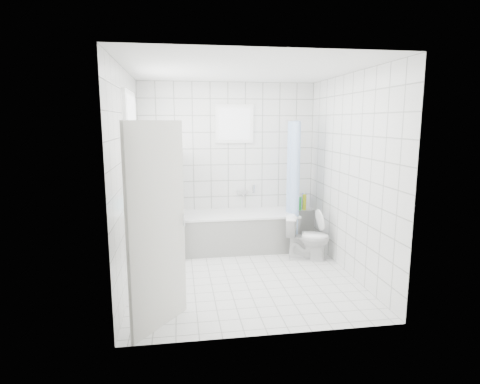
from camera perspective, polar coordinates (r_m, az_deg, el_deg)
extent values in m
plane|color=white|center=(5.36, 0.42, -11.79)|extent=(3.00, 3.00, 0.00)
plane|color=white|center=(5.01, 0.46, 17.02)|extent=(3.00, 3.00, 0.00)
cube|color=white|center=(6.49, -1.68, 3.92)|extent=(2.80, 0.02, 2.60)
cube|color=white|center=(3.57, 4.29, -1.16)|extent=(2.80, 0.02, 2.60)
cube|color=white|center=(4.99, -15.64, 1.70)|extent=(0.02, 3.00, 2.60)
cube|color=white|center=(5.42, 15.22, 2.35)|extent=(0.02, 3.00, 2.60)
cube|color=white|center=(5.25, -14.92, 5.43)|extent=(0.01, 0.90, 1.40)
cube|color=white|center=(6.43, -0.76, 9.66)|extent=(0.50, 0.01, 0.50)
cube|color=white|center=(5.35, -14.09, -2.47)|extent=(0.18, 1.02, 0.08)
cube|color=silver|center=(3.88, -11.66, -4.97)|extent=(0.51, 0.66, 2.00)
cube|color=white|center=(6.34, -0.07, -5.68)|extent=(1.75, 0.75, 0.55)
cube|color=white|center=(6.27, -0.07, -3.12)|extent=(1.77, 0.77, 0.03)
cube|color=white|center=(6.11, -8.83, -1.81)|extent=(0.15, 0.85, 1.50)
cube|color=white|center=(6.82, 8.63, -4.66)|extent=(0.40, 0.24, 0.55)
imported|color=white|center=(5.94, 9.56, -6.43)|extent=(0.70, 0.52, 0.64)
cylinder|color=silver|center=(6.26, 7.55, 10.03)|extent=(0.02, 0.80, 0.02)
cube|color=silver|center=(6.55, 0.35, 0.00)|extent=(0.18, 0.06, 0.06)
imported|color=silver|center=(5.27, -14.10, -1.32)|extent=(0.15, 0.15, 0.16)
imported|color=#2E9ECF|center=(5.16, -14.22, -1.39)|extent=(0.12, 0.12, 0.20)
imported|color=#C56294|center=(5.61, -13.79, -0.38)|extent=(0.10, 0.11, 0.21)
cylinder|color=green|center=(6.65, 8.46, -1.61)|extent=(0.06, 0.06, 0.22)
cylinder|color=#CCD416|center=(6.68, 9.14, -1.41)|extent=(0.06, 0.06, 0.26)
cylinder|color=#1A2FD2|center=(6.75, 9.09, -1.27)|extent=(0.06, 0.06, 0.27)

